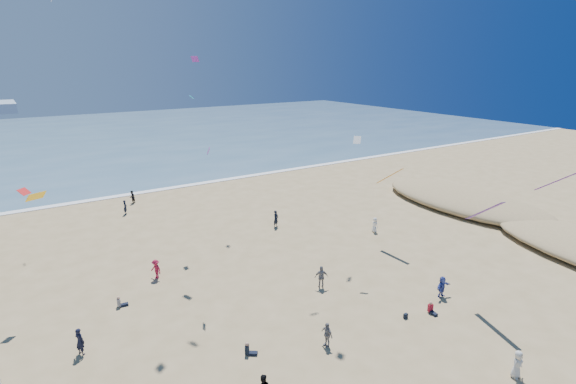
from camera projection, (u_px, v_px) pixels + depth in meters
ocean at (63, 140)px, 98.16m from camera, size 220.00×100.00×0.06m
surf_line at (119, 196)px, 57.99m from camera, size 220.00×1.20×0.08m
standing_flyers at (270, 288)px, 33.01m from camera, size 33.66×48.00×1.84m
seated_group at (353, 361)px, 25.60m from camera, size 18.83×25.12×0.84m
navy_bag at (406, 316)px, 30.60m from camera, size 0.28×0.18×0.34m
kites_aloft at (319, 94)px, 31.97m from camera, size 36.46×43.94×26.60m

